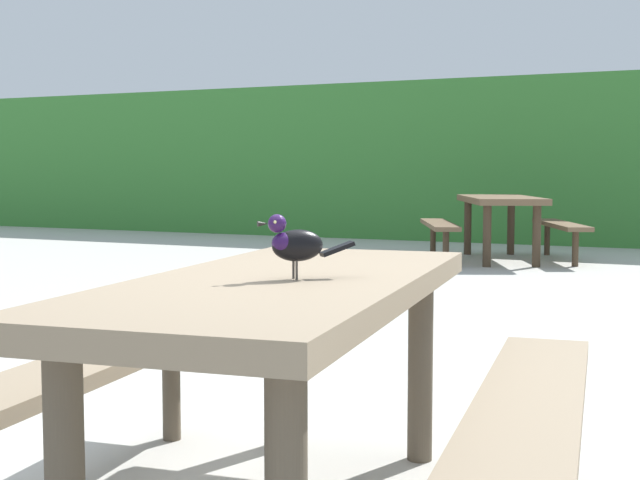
% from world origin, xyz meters
% --- Properties ---
extents(hedge_wall, '(28.00, 2.10, 2.36)m').
position_xyz_m(hedge_wall, '(0.00, 10.88, 1.18)').
color(hedge_wall, '#387A33').
rests_on(hedge_wall, ground).
extents(picnic_table_foreground, '(1.88, 1.90, 0.74)m').
position_xyz_m(picnic_table_foreground, '(0.26, -0.23, 0.56)').
color(picnic_table_foreground, '#84725B').
rests_on(picnic_table_foreground, ground).
extents(bird_grackle, '(0.22, 0.22, 0.18)m').
position_xyz_m(bird_grackle, '(0.32, -0.28, 0.84)').
color(bird_grackle, black).
rests_on(bird_grackle, picnic_table_foreground).
extents(picnic_table_mid_left, '(2.23, 2.24, 0.74)m').
position_xyz_m(picnic_table_mid_left, '(-0.95, 7.57, 0.56)').
color(picnic_table_mid_left, brown).
rests_on(picnic_table_mid_left, ground).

